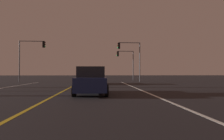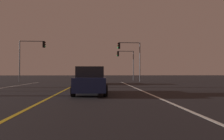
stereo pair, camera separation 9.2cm
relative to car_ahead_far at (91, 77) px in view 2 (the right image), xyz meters
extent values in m
cube|color=silver|center=(4.08, -12.85, -0.82)|extent=(0.16, 35.29, 0.01)
cube|color=gold|center=(-1.73, -12.85, -0.82)|extent=(0.16, 35.29, 0.01)
cylinder|color=black|center=(-0.90, 1.41, -0.48)|extent=(0.22, 0.68, 0.68)
cylinder|color=black|center=(0.90, 1.41, -0.48)|extent=(0.22, 0.68, 0.68)
cylinder|color=black|center=(-0.90, -1.29, -0.48)|extent=(0.22, 0.68, 0.68)
cylinder|color=black|center=(0.90, -1.29, -0.48)|extent=(0.22, 0.68, 0.68)
cube|color=#145156|center=(0.00, 0.06, -0.16)|extent=(1.80, 4.30, 0.80)
cube|color=black|center=(0.00, -0.19, 0.56)|extent=(1.60, 2.10, 0.64)
cube|color=red|center=(-0.60, -2.04, -0.06)|extent=(0.24, 0.08, 0.16)
cube|color=red|center=(0.60, -2.04, -0.06)|extent=(0.24, 0.08, 0.16)
cylinder|color=black|center=(-0.52, -9.42, -0.48)|extent=(0.22, 0.68, 0.68)
cylinder|color=black|center=(1.28, -9.42, -0.48)|extent=(0.22, 0.68, 0.68)
cylinder|color=black|center=(-0.52, -12.12, -0.48)|extent=(0.22, 0.68, 0.68)
cylinder|color=black|center=(1.28, -12.12, -0.48)|extent=(0.22, 0.68, 0.68)
cube|color=navy|center=(0.38, -10.77, -0.16)|extent=(1.80, 4.30, 0.80)
cube|color=black|center=(0.38, -11.02, 0.56)|extent=(1.60, 2.10, 0.64)
cube|color=red|center=(-0.22, -12.87, -0.06)|extent=(0.24, 0.08, 0.16)
cube|color=red|center=(0.98, -12.87, -0.06)|extent=(0.24, 0.08, 0.16)
cylinder|color=#4C4C51|center=(6.87, 5.30, 2.07)|extent=(0.14, 0.14, 5.78)
cylinder|color=#4C4C51|center=(5.34, 5.30, 4.91)|extent=(3.06, 0.10, 0.10)
cube|color=black|center=(3.81, 5.30, 4.46)|extent=(0.28, 0.36, 0.90)
sphere|color=#3A0605|center=(3.65, 5.30, 4.76)|extent=(0.20, 0.20, 0.20)
sphere|color=#3C2706|center=(3.65, 5.30, 4.46)|extent=(0.20, 0.20, 0.20)
sphere|color=#19E059|center=(3.65, 5.30, 4.16)|extent=(0.20, 0.20, 0.20)
cylinder|color=#4C4C51|center=(-10.33, 5.30, 2.11)|extent=(0.14, 0.14, 5.86)
cylinder|color=#4C4C51|center=(-8.65, 5.30, 4.99)|extent=(3.35, 0.10, 0.10)
cube|color=black|center=(-6.98, 5.30, 4.54)|extent=(0.28, 0.36, 0.90)
sphere|color=#3A0605|center=(-6.82, 5.30, 4.84)|extent=(0.20, 0.20, 0.20)
sphere|color=#3C2706|center=(-6.82, 5.30, 4.54)|extent=(0.20, 0.20, 0.20)
sphere|color=#19E059|center=(-6.82, 5.30, 4.24)|extent=(0.20, 0.20, 0.20)
cylinder|color=#4C4C51|center=(6.87, 10.80, 1.75)|extent=(0.14, 0.14, 5.14)
cylinder|color=#4C4C51|center=(5.53, 10.80, 4.27)|extent=(2.68, 0.10, 0.10)
cube|color=black|center=(4.19, 10.80, 3.82)|extent=(0.28, 0.36, 0.90)
sphere|color=#3A0605|center=(4.03, 10.80, 4.12)|extent=(0.20, 0.20, 0.20)
sphere|color=#3C2706|center=(4.03, 10.80, 3.82)|extent=(0.20, 0.20, 0.20)
sphere|color=#19E059|center=(4.03, 10.80, 3.52)|extent=(0.20, 0.20, 0.20)
camera|label=1|loc=(0.84, -23.11, 0.52)|focal=31.43mm
camera|label=2|loc=(0.93, -23.11, 0.52)|focal=31.43mm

